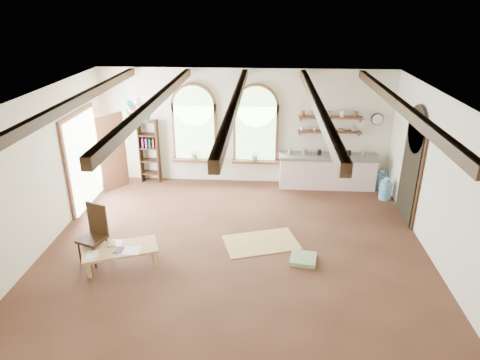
# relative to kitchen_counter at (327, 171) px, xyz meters

# --- Properties ---
(floor) EXTENTS (8.00, 8.00, 0.00)m
(floor) POSITION_rel_kitchen_counter_xyz_m (-2.30, -3.20, -0.48)
(floor) COLOR #502F21
(floor) RESTS_ON ground
(ceiling_beams) EXTENTS (6.20, 6.80, 0.18)m
(ceiling_beams) POSITION_rel_kitchen_counter_xyz_m (-2.30, -3.20, 2.62)
(ceiling_beams) COLOR #311B0F
(ceiling_beams) RESTS_ON ceiling
(window_left) EXTENTS (1.30, 0.28, 2.20)m
(window_left) POSITION_rel_kitchen_counter_xyz_m (-3.70, 0.23, 1.16)
(window_left) COLOR brown
(window_left) RESTS_ON floor
(window_right) EXTENTS (1.30, 0.28, 2.20)m
(window_right) POSITION_rel_kitchen_counter_xyz_m (-2.00, 0.23, 1.16)
(window_right) COLOR brown
(window_right) RESTS_ON floor
(left_doorway) EXTENTS (0.10, 1.90, 2.50)m
(left_doorway) POSITION_rel_kitchen_counter_xyz_m (-6.25, -1.40, 0.67)
(left_doorway) COLOR brown
(left_doorway) RESTS_ON floor
(right_doorway) EXTENTS (0.10, 1.30, 2.40)m
(right_doorway) POSITION_rel_kitchen_counter_xyz_m (1.65, -1.70, 0.62)
(right_doorway) COLOR black
(right_doorway) RESTS_ON floor
(kitchen_counter) EXTENTS (2.68, 0.62, 0.94)m
(kitchen_counter) POSITION_rel_kitchen_counter_xyz_m (0.00, 0.00, 0.00)
(kitchen_counter) COLOR #FFD8D9
(kitchen_counter) RESTS_ON floor
(wall_shelf_lower) EXTENTS (1.70, 0.24, 0.04)m
(wall_shelf_lower) POSITION_rel_kitchen_counter_xyz_m (0.00, 0.18, 1.07)
(wall_shelf_lower) COLOR brown
(wall_shelf_lower) RESTS_ON wall_back
(wall_shelf_upper) EXTENTS (1.70, 0.24, 0.04)m
(wall_shelf_upper) POSITION_rel_kitchen_counter_xyz_m (0.00, 0.18, 1.47)
(wall_shelf_upper) COLOR brown
(wall_shelf_upper) RESTS_ON wall_back
(wall_clock) EXTENTS (0.32, 0.04, 0.32)m
(wall_clock) POSITION_rel_kitchen_counter_xyz_m (1.25, 0.25, 1.42)
(wall_clock) COLOR black
(wall_clock) RESTS_ON wall_back
(bookshelf) EXTENTS (0.53, 0.32, 1.80)m
(bookshelf) POSITION_rel_kitchen_counter_xyz_m (-5.00, 0.12, 0.42)
(bookshelf) COLOR #311B0F
(bookshelf) RESTS_ON floor
(coffee_table) EXTENTS (1.55, 1.11, 0.40)m
(coffee_table) POSITION_rel_kitchen_counter_xyz_m (-4.50, -4.15, -0.12)
(coffee_table) COLOR #AB7A4E
(coffee_table) RESTS_ON floor
(side_chair) EXTENTS (0.61, 0.61, 1.19)m
(side_chair) POSITION_rel_kitchen_counter_xyz_m (-5.09, -3.98, -0.13)
(side_chair) COLOR #311B0F
(side_chair) RESTS_ON floor
(floor_mat) EXTENTS (1.77, 1.38, 0.02)m
(floor_mat) POSITION_rel_kitchen_counter_xyz_m (-1.76, -3.12, -0.47)
(floor_mat) COLOR #AA8455
(floor_mat) RESTS_ON floor
(floor_cushion) EXTENTS (0.59, 0.59, 0.09)m
(floor_cushion) POSITION_rel_kitchen_counter_xyz_m (-0.90, -3.75, -0.43)
(floor_cushion) COLOR gray
(floor_cushion) RESTS_ON floor
(water_jug_a) EXTENTS (0.32, 0.32, 0.62)m
(water_jug_a) POSITION_rel_kitchen_counter_xyz_m (1.45, -0.70, -0.21)
(water_jug_a) COLOR #609BCF
(water_jug_a) RESTS_ON floor
(water_jug_b) EXTENTS (0.28, 0.28, 0.55)m
(water_jug_b) POSITION_rel_kitchen_counter_xyz_m (1.52, 0.00, -0.24)
(water_jug_b) COLOR #609BCF
(water_jug_b) RESTS_ON floor
(balloon_cluster) EXTENTS (0.81, 0.81, 1.14)m
(balloon_cluster) POSITION_rel_kitchen_counter_xyz_m (-4.83, -1.02, 1.87)
(balloon_cluster) COLOR silver
(balloon_cluster) RESTS_ON floor
(table_book) EXTENTS (0.26, 0.30, 0.02)m
(table_book) POSITION_rel_kitchen_counter_xyz_m (-4.80, -4.06, -0.06)
(table_book) COLOR olive
(table_book) RESTS_ON coffee_table
(tablet) EXTENTS (0.17, 0.24, 0.01)m
(tablet) POSITION_rel_kitchen_counter_xyz_m (-4.49, -4.23, -0.07)
(tablet) COLOR black
(tablet) RESTS_ON coffee_table
(potted_plant_left) EXTENTS (0.27, 0.23, 0.30)m
(potted_plant_left) POSITION_rel_kitchen_counter_xyz_m (-3.70, 0.12, 0.37)
(potted_plant_left) COLOR #598C4C
(potted_plant_left) RESTS_ON window_left
(potted_plant_right) EXTENTS (0.27, 0.23, 0.30)m
(potted_plant_right) POSITION_rel_kitchen_counter_xyz_m (-2.00, 0.12, 0.37)
(potted_plant_right) COLOR #598C4C
(potted_plant_right) RESTS_ON window_right
(shelf_cup_a) EXTENTS (0.12, 0.10, 0.10)m
(shelf_cup_a) POSITION_rel_kitchen_counter_xyz_m (-0.75, 0.18, 1.14)
(shelf_cup_a) COLOR white
(shelf_cup_a) RESTS_ON wall_shelf_lower
(shelf_cup_b) EXTENTS (0.10, 0.10, 0.09)m
(shelf_cup_b) POSITION_rel_kitchen_counter_xyz_m (-0.40, 0.18, 1.14)
(shelf_cup_b) COLOR beige
(shelf_cup_b) RESTS_ON wall_shelf_lower
(shelf_bowl_a) EXTENTS (0.22, 0.22, 0.05)m
(shelf_bowl_a) POSITION_rel_kitchen_counter_xyz_m (-0.05, 0.18, 1.12)
(shelf_bowl_a) COLOR beige
(shelf_bowl_a) RESTS_ON wall_shelf_lower
(shelf_bowl_b) EXTENTS (0.20, 0.20, 0.06)m
(shelf_bowl_b) POSITION_rel_kitchen_counter_xyz_m (0.30, 0.18, 1.12)
(shelf_bowl_b) COLOR #8C664C
(shelf_bowl_b) RESTS_ON wall_shelf_lower
(shelf_vase) EXTENTS (0.18, 0.18, 0.19)m
(shelf_vase) POSITION_rel_kitchen_counter_xyz_m (0.65, 0.18, 1.19)
(shelf_vase) COLOR slate
(shelf_vase) RESTS_ON wall_shelf_lower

